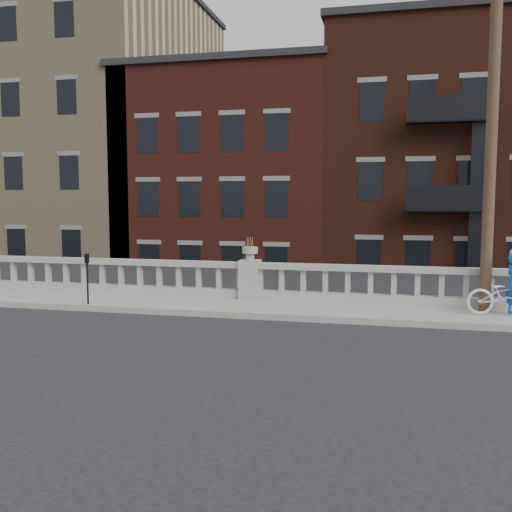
{
  "coord_description": "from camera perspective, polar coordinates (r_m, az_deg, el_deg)",
  "views": [
    {
      "loc": [
        3.77,
        -11.56,
        2.97
      ],
      "look_at": [
        0.35,
        3.2,
        1.44
      ],
      "focal_mm": 40.0,
      "sensor_mm": 36.0,
      "label": 1
    }
  ],
  "objects": [
    {
      "name": "utility_pole",
      "position": [
        15.52,
        22.59,
        13.72
      ],
      "size": [
        1.6,
        0.28,
        10.0
      ],
      "color": "#422D1E",
      "rests_on": "sidewalk"
    },
    {
      "name": "bicycle",
      "position": [
        15.11,
        23.8,
        -3.58
      ],
      "size": [
        1.96,
        0.88,
        1.0
      ],
      "primitive_type": "imported",
      "rotation": [
        0.0,
        0.0,
        1.69
      ],
      "color": "silver",
      "rests_on": "sidewalk"
    },
    {
      "name": "planter_pedestal",
      "position": [
        16.1,
        -0.61,
        -1.88
      ],
      "size": [
        0.55,
        0.55,
        1.76
      ],
      "color": "gray",
      "rests_on": "sidewalk"
    },
    {
      "name": "sidewalk",
      "position": [
        15.31,
        -1.45,
        -5.15
      ],
      "size": [
        32.0,
        2.2,
        0.15
      ],
      "primitive_type": "cube",
      "color": "gray",
      "rests_on": "ground"
    },
    {
      "name": "balustrade",
      "position": [
        16.13,
        -0.61,
        -2.55
      ],
      "size": [
        28.0,
        0.34,
        1.03
      ],
      "color": "gray",
      "rests_on": "sidewalk"
    },
    {
      "name": "ground",
      "position": [
        12.51,
        -4.92,
        -8.0
      ],
      "size": [
        120.0,
        120.0,
        0.0
      ],
      "primitive_type": "plane",
      "color": "black",
      "rests_on": "ground"
    },
    {
      "name": "parking_meter_b",
      "position": [
        15.9,
        -16.52,
        -1.62
      ],
      "size": [
        0.1,
        0.09,
        1.36
      ],
      "color": "black",
      "rests_on": "sidewalk"
    },
    {
      "name": "lower_level",
      "position": [
        34.75,
        7.79,
        5.14
      ],
      "size": [
        80.0,
        44.0,
        20.8
      ],
      "color": "#605E59",
      "rests_on": "ground"
    }
  ]
}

